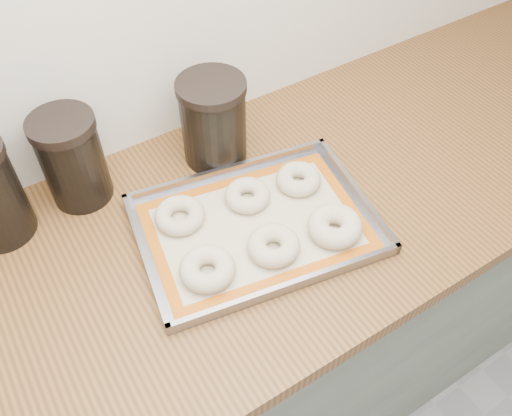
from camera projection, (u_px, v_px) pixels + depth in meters
cabinet at (191, 364)px, 1.39m from camera, size 3.00×0.65×0.86m
countertop at (170, 261)px, 1.05m from camera, size 3.06×0.68×0.04m
baking_tray at (256, 226)px, 1.08m from camera, size 0.51×0.41×0.03m
baking_mat at (256, 226)px, 1.08m from camera, size 0.46×0.36×0.00m
bagel_front_left at (207, 269)px, 0.99m from camera, size 0.13×0.13×0.04m
bagel_front_mid at (274, 246)px, 1.02m from camera, size 0.11×0.11×0.04m
bagel_front_right at (335, 226)px, 1.05m from camera, size 0.11×0.11×0.04m
bagel_back_left at (180, 215)px, 1.07m from camera, size 0.13×0.13×0.03m
bagel_back_mid at (247, 195)px, 1.11m from camera, size 0.10×0.10×0.03m
bagel_back_right at (298, 179)px, 1.14m from camera, size 0.11×0.11×0.03m
canister_mid at (72, 159)px, 1.07m from camera, size 0.13×0.13×0.20m
canister_right at (213, 121)px, 1.15m from camera, size 0.15×0.15×0.20m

